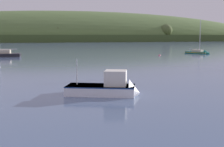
# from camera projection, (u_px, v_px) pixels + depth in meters

# --- Properties ---
(far_shoreline_hill) EXTENTS (519.92, 139.21, 54.59)m
(far_shoreline_hill) POSITION_uv_depth(u_px,v_px,m) (76.00, 41.00, 278.57)
(far_shoreline_hill) COLOR #3C4E24
(far_shoreline_hill) RESTS_ON ground
(sailboat_near_mooring) EXTENTS (4.68, 7.78, 10.60)m
(sailboat_near_mooring) POSITION_uv_depth(u_px,v_px,m) (200.00, 53.00, 86.82)
(sailboat_near_mooring) COLOR #0F564C
(sailboat_near_mooring) RESTS_ON ground
(fishing_boat_moored) EXTENTS (6.88, 5.31, 4.11)m
(fishing_boat_moored) POSITION_uv_depth(u_px,v_px,m) (109.00, 90.00, 26.87)
(fishing_boat_moored) COLOR white
(fishing_boat_moored) RESTS_ON ground
(mooring_buoy_midchannel) EXTENTS (0.64, 0.64, 0.72)m
(mooring_buoy_midchannel) POSITION_uv_depth(u_px,v_px,m) (159.00, 56.00, 78.83)
(mooring_buoy_midchannel) COLOR #E06675
(mooring_buoy_midchannel) RESTS_ON ground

